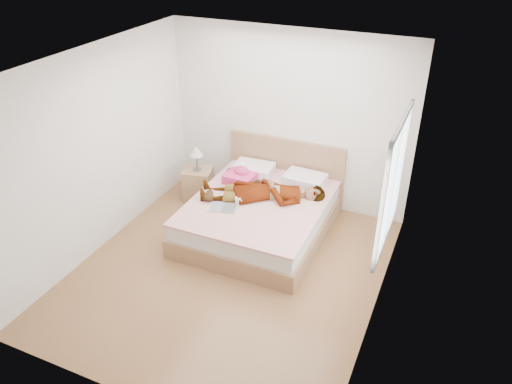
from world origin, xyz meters
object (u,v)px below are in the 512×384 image
Objects in this scene: towel at (240,176)px; phone at (243,164)px; woman at (263,189)px; plush_toy at (209,196)px; coffee_mug at (238,201)px; bed at (261,212)px; nightstand at (198,182)px; magazine at (223,208)px.

phone is at bearing 102.76° from towel.
towel is (-0.46, 0.24, -0.03)m from woman.
woman reaches higher than plush_toy.
woman is 0.40m from coffee_mug.
bed is 8.94× the size of plush_toy.
bed is at bearing -16.94° from nightstand.
woman is 0.36m from bed.
phone is 0.12× the size of nightstand.
phone is 0.45× the size of plush_toy.
bed is 4.81× the size of towel.
nightstand reaches higher than coffee_mug.
phone reaches higher than towel.
coffee_mug is at bearing -32.77° from nightstand.
woman is 1.30m from nightstand.
plush_toy is (-0.63, -0.34, 0.30)m from bed.
nightstand is (-1.21, 0.37, 0.02)m from bed.
nightstand is at bearing 165.85° from phone.
phone is at bearing 6.98° from nightstand.
nightstand is (-0.71, -0.09, -0.41)m from phone.
bed is 2.32× the size of nightstand.
magazine is at bearing -23.09° from plush_toy.
plush_toy is at bearing -170.14° from coffee_mug.
coffee_mug is 0.14× the size of nightstand.
towel is at bearing -138.21° from woman.
coffee_mug is (-0.22, -0.27, 0.28)m from bed.
plush_toy is (-0.14, -0.79, -0.14)m from phone.
phone is at bearing 137.38° from bed.
woman is at bearing 31.68° from plush_toy.
woman reaches higher than coffee_mug.
coffee_mug is 1.20m from nightstand.
nightstand is at bearing 174.24° from towel.
coffee_mug is (0.14, 0.19, 0.04)m from magazine.
towel reaches higher than coffee_mug.
towel is at bearing -5.76° from nightstand.
nightstand reaches higher than towel.
magazine is at bearing -56.68° from woman.
phone is 0.83m from nightstand.
bed is at bearing -32.55° from towel.
magazine is (-0.36, -0.51, -0.11)m from woman.
nightstand reaches higher than magazine.
phone is 0.94m from magazine.
coffee_mug is at bearing -56.50° from woman.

